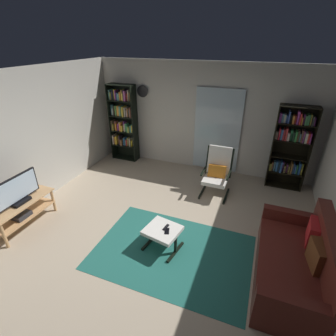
# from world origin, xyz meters

# --- Properties ---
(ground_plane) EXTENTS (7.02, 7.02, 0.00)m
(ground_plane) POSITION_xyz_m (0.00, 0.00, 0.00)
(ground_plane) COLOR tan
(wall_back) EXTENTS (5.60, 0.06, 2.60)m
(wall_back) POSITION_xyz_m (0.00, 2.90, 1.30)
(wall_back) COLOR beige
(wall_back) RESTS_ON ground
(wall_left) EXTENTS (0.06, 6.00, 2.60)m
(wall_left) POSITION_xyz_m (-2.70, 0.00, 1.30)
(wall_left) COLOR beige
(wall_left) RESTS_ON ground
(glass_door_panel) EXTENTS (1.10, 0.01, 2.00)m
(glass_door_panel) POSITION_xyz_m (0.39, 2.83, 1.05)
(glass_door_panel) COLOR silver
(area_rug) EXTENTS (2.44, 1.67, 0.01)m
(area_rug) POSITION_xyz_m (0.38, -0.20, 0.00)
(area_rug) COLOR #23675C
(area_rug) RESTS_ON ground
(tv_stand) EXTENTS (0.41, 1.16, 0.50)m
(tv_stand) POSITION_xyz_m (-2.31, -0.54, 0.33)
(tv_stand) COLOR tan
(tv_stand) RESTS_ON ground
(television) EXTENTS (0.20, 0.83, 0.50)m
(television) POSITION_xyz_m (-2.31, -0.53, 0.73)
(television) COLOR black
(television) RESTS_ON tv_stand
(bookshelf_near_tv) EXTENTS (0.71, 0.30, 2.02)m
(bookshelf_near_tv) POSITION_xyz_m (-2.08, 2.68, 1.08)
(bookshelf_near_tv) COLOR black
(bookshelf_near_tv) RESTS_ON ground
(bookshelf_near_sofa) EXTENTS (0.76, 0.30, 1.85)m
(bookshelf_near_sofa) POSITION_xyz_m (2.02, 2.65, 1.00)
(bookshelf_near_sofa) COLOR black
(bookshelf_near_sofa) RESTS_ON ground
(leather_sofa) EXTENTS (0.91, 1.79, 0.89)m
(leather_sofa) POSITION_xyz_m (2.16, -0.08, 0.31)
(leather_sofa) COLOR #5B221A
(leather_sofa) RESTS_ON ground
(lounge_armchair) EXTENTS (0.57, 0.66, 1.02)m
(lounge_armchair) POSITION_xyz_m (0.65, 1.81, 0.53)
(lounge_armchair) COLOR black
(lounge_armchair) RESTS_ON ground
(ottoman) EXTENTS (0.60, 0.57, 0.38)m
(ottoman) POSITION_xyz_m (0.20, -0.15, 0.31)
(ottoman) COLOR white
(ottoman) RESTS_ON ground
(tv_remote) EXTENTS (0.06, 0.15, 0.02)m
(tv_remote) POSITION_xyz_m (0.24, -0.11, 0.39)
(tv_remote) COLOR black
(tv_remote) RESTS_ON ottoman
(cell_phone) EXTENTS (0.11, 0.15, 0.01)m
(cell_phone) POSITION_xyz_m (0.28, -0.18, 0.39)
(cell_phone) COLOR black
(cell_phone) RESTS_ON ottoman
(wall_clock) EXTENTS (0.29, 0.03, 0.29)m
(wall_clock) POSITION_xyz_m (-1.54, 2.82, 1.85)
(wall_clock) COLOR silver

